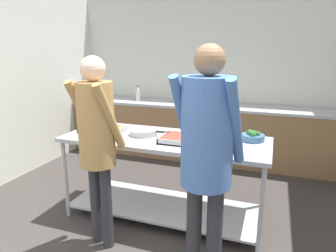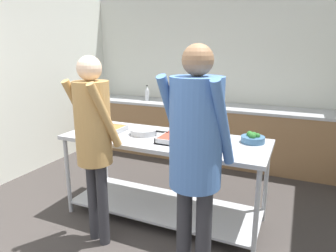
{
  "view_description": "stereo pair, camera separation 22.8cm",
  "coord_description": "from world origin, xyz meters",
  "px_view_note": "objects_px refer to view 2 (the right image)",
  "views": [
    {
      "loc": [
        1.17,
        -1.14,
        1.78
      ],
      "look_at": [
        0.14,
        1.71,
        1.0
      ],
      "focal_mm": 32.0,
      "sensor_mm": 36.0,
      "label": 1
    },
    {
      "loc": [
        1.38,
        -1.06,
        1.78
      ],
      "look_at": [
        0.14,
        1.71,
        1.0
      ],
      "focal_mm": 32.0,
      "sensor_mm": 36.0,
      "label": 2
    }
  ],
  "objects_px": {
    "serving_tray_vegetables": "(180,139)",
    "broccoli_bowl": "(253,138)",
    "plate_stack": "(218,145)",
    "sauce_pan": "(144,131)",
    "guest_serving_right": "(196,146)",
    "serving_tray_roast": "(104,128)",
    "guest_serving_left": "(93,131)",
    "water_bottle": "(147,94)"
  },
  "relations": [
    {
      "from": "serving_tray_vegetables",
      "to": "water_bottle",
      "type": "height_order",
      "value": "water_bottle"
    },
    {
      "from": "plate_stack",
      "to": "guest_serving_right",
      "type": "xyz_separation_m",
      "value": [
        0.03,
        -0.73,
        0.21
      ]
    },
    {
      "from": "guest_serving_right",
      "to": "serving_tray_roast",
      "type": "bearing_deg",
      "value": 149.68
    },
    {
      "from": "serving_tray_vegetables",
      "to": "guest_serving_left",
      "type": "height_order",
      "value": "guest_serving_left"
    },
    {
      "from": "serving_tray_roast",
      "to": "serving_tray_vegetables",
      "type": "relative_size",
      "value": 1.15
    },
    {
      "from": "broccoli_bowl",
      "to": "guest_serving_left",
      "type": "relative_size",
      "value": 0.13
    },
    {
      "from": "serving_tray_roast",
      "to": "broccoli_bowl",
      "type": "bearing_deg",
      "value": 7.51
    },
    {
      "from": "serving_tray_vegetables",
      "to": "plate_stack",
      "type": "relative_size",
      "value": 1.56
    },
    {
      "from": "serving_tray_vegetables",
      "to": "broccoli_bowl",
      "type": "height_order",
      "value": "broccoli_bowl"
    },
    {
      "from": "guest_serving_left",
      "to": "water_bottle",
      "type": "relative_size",
      "value": 6.53
    },
    {
      "from": "plate_stack",
      "to": "serving_tray_vegetables",
      "type": "bearing_deg",
      "value": -179.29
    },
    {
      "from": "serving_tray_roast",
      "to": "water_bottle",
      "type": "distance_m",
      "value": 1.94
    },
    {
      "from": "serving_tray_roast",
      "to": "sauce_pan",
      "type": "relative_size",
      "value": 1.09
    },
    {
      "from": "broccoli_bowl",
      "to": "guest_serving_left",
      "type": "distance_m",
      "value": 1.5
    },
    {
      "from": "plate_stack",
      "to": "guest_serving_right",
      "type": "bearing_deg",
      "value": -87.55
    },
    {
      "from": "serving_tray_roast",
      "to": "serving_tray_vegetables",
      "type": "height_order",
      "value": "same"
    },
    {
      "from": "plate_stack",
      "to": "guest_serving_left",
      "type": "xyz_separation_m",
      "value": [
        -0.96,
        -0.58,
        0.17
      ]
    },
    {
      "from": "sauce_pan",
      "to": "broccoli_bowl",
      "type": "xyz_separation_m",
      "value": [
        1.1,
        0.17,
        0.01
      ]
    },
    {
      "from": "broccoli_bowl",
      "to": "serving_tray_roast",
      "type": "bearing_deg",
      "value": -172.49
    },
    {
      "from": "sauce_pan",
      "to": "serving_tray_roast",
      "type": "bearing_deg",
      "value": -175.72
    },
    {
      "from": "serving_tray_vegetables",
      "to": "serving_tray_roast",
      "type": "bearing_deg",
      "value": 176.53
    },
    {
      "from": "guest_serving_right",
      "to": "water_bottle",
      "type": "xyz_separation_m",
      "value": [
        -1.79,
        2.66,
        -0.09
      ]
    },
    {
      "from": "serving_tray_vegetables",
      "to": "plate_stack",
      "type": "distance_m",
      "value": 0.37
    },
    {
      "from": "broccoli_bowl",
      "to": "guest_serving_right",
      "type": "distance_m",
      "value": 1.04
    },
    {
      "from": "serving_tray_roast",
      "to": "water_bottle",
      "type": "relative_size",
      "value": 1.78
    },
    {
      "from": "serving_tray_roast",
      "to": "water_bottle",
      "type": "bearing_deg",
      "value": 103.44
    },
    {
      "from": "serving_tray_vegetables",
      "to": "broccoli_bowl",
      "type": "bearing_deg",
      "value": 22.34
    },
    {
      "from": "broccoli_bowl",
      "to": "guest_serving_left",
      "type": "bearing_deg",
      "value": -145.99
    },
    {
      "from": "broccoli_bowl",
      "to": "guest_serving_right",
      "type": "relative_size",
      "value": 0.12
    },
    {
      "from": "broccoli_bowl",
      "to": "water_bottle",
      "type": "bearing_deg",
      "value": 140.65
    },
    {
      "from": "sauce_pan",
      "to": "guest_serving_right",
      "type": "relative_size",
      "value": 0.24
    },
    {
      "from": "broccoli_bowl",
      "to": "water_bottle",
      "type": "distance_m",
      "value": 2.64
    },
    {
      "from": "serving_tray_roast",
      "to": "guest_serving_left",
      "type": "distance_m",
      "value": 0.74
    },
    {
      "from": "serving_tray_vegetables",
      "to": "guest_serving_right",
      "type": "bearing_deg",
      "value": -61.11
    },
    {
      "from": "serving_tray_vegetables",
      "to": "guest_serving_left",
      "type": "bearing_deg",
      "value": -136.06
    },
    {
      "from": "guest_serving_left",
      "to": "water_bottle",
      "type": "xyz_separation_m",
      "value": [
        -0.8,
        2.51,
        -0.05
      ]
    },
    {
      "from": "sauce_pan",
      "to": "guest_serving_left",
      "type": "distance_m",
      "value": 0.7
    },
    {
      "from": "serving_tray_roast",
      "to": "guest_serving_left",
      "type": "relative_size",
      "value": 0.27
    },
    {
      "from": "broccoli_bowl",
      "to": "guest_serving_left",
      "type": "height_order",
      "value": "guest_serving_left"
    },
    {
      "from": "water_bottle",
      "to": "plate_stack",
      "type": "bearing_deg",
      "value": -47.68
    },
    {
      "from": "serving_tray_roast",
      "to": "guest_serving_right",
      "type": "relative_size",
      "value": 0.26
    },
    {
      "from": "plate_stack",
      "to": "guest_serving_left",
      "type": "height_order",
      "value": "guest_serving_left"
    }
  ]
}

